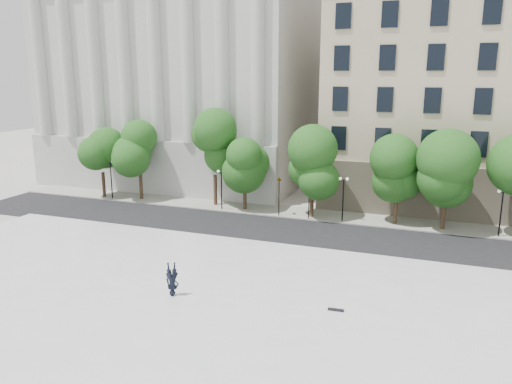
% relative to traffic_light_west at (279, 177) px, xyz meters
% --- Properties ---
extents(ground, '(160.00, 160.00, 0.00)m').
position_rel_traffic_light_west_xyz_m(ground, '(0.64, -22.30, -3.73)').
color(ground, '#B0AEA6').
rests_on(ground, ground).
extents(plaza, '(44.00, 22.00, 0.45)m').
position_rel_traffic_light_west_xyz_m(plaza, '(0.64, -19.30, -3.51)').
color(plaza, white).
rests_on(plaza, ground).
extents(street, '(60.00, 8.00, 0.02)m').
position_rel_traffic_light_west_xyz_m(street, '(0.64, -4.30, -3.72)').
color(street, black).
rests_on(street, ground).
extents(far_sidewalk, '(60.00, 4.00, 0.12)m').
position_rel_traffic_light_west_xyz_m(far_sidewalk, '(0.64, 1.70, -3.67)').
color(far_sidewalk, '#ADA99F').
rests_on(far_sidewalk, ground).
extents(building_west, '(31.50, 27.65, 25.60)m').
position_rel_traffic_light_west_xyz_m(building_west, '(-16.36, 16.27, 9.16)').
color(building_west, '#B5B5B1').
rests_on(building_west, ground).
extents(traffic_light_west, '(0.95, 1.84, 4.23)m').
position_rel_traffic_light_west_xyz_m(traffic_light_west, '(0.00, 0.00, 0.00)').
color(traffic_light_west, black).
rests_on(traffic_light_west, ground).
extents(traffic_light_east, '(0.61, 1.83, 4.22)m').
position_rel_traffic_light_west_xyz_m(traffic_light_east, '(2.84, 0.00, -0.01)').
color(traffic_light_east, black).
rests_on(traffic_light_east, ground).
extents(person_lying, '(1.58, 2.12, 0.55)m').
position_rel_traffic_light_west_xyz_m(person_lying, '(-0.43, -19.13, -3.01)').
color(person_lying, black).
rests_on(person_lying, plaza).
extents(skateboard, '(0.88, 0.29, 0.09)m').
position_rel_traffic_light_west_xyz_m(skateboard, '(8.82, -17.80, -3.24)').
color(skateboard, black).
rests_on(skateboard, plaza).
extents(street_trees, '(44.27, 4.90, 7.66)m').
position_rel_traffic_light_west_xyz_m(street_trees, '(1.52, 0.97, 1.38)').
color(street_trees, '#382619').
rests_on(street_trees, ground).
extents(lamp_posts, '(37.96, 0.28, 4.20)m').
position_rel_traffic_light_west_xyz_m(lamp_posts, '(-0.11, 0.30, -0.90)').
color(lamp_posts, black).
rests_on(lamp_posts, ground).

